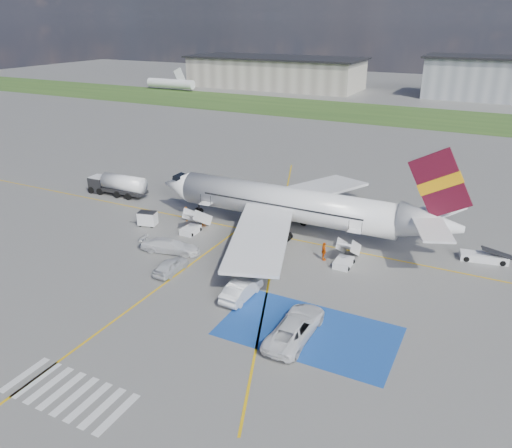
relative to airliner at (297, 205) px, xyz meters
The scene contains 22 objects.
ground 14.48m from the airliner, 96.14° to the right, with size 400.00×400.00×0.00m, color #60605E.
grass_strip 81.08m from the airliner, 91.06° to the left, with size 400.00×30.00×0.01m, color #2D4C1E.
taxiway_line_main 4.21m from the airliner, 126.97° to the right, with size 120.00×0.20×0.01m, color gold.
taxiway_line_cross 25.10m from the airliner, 105.17° to the right, with size 0.20×60.00×0.01m, color gold.
taxiway_line_diag 4.21m from the airliner, 126.97° to the right, with size 0.20×60.00×0.01m, color gold.
staging_box 20.19m from the airliner, 64.74° to the right, with size 14.00×8.00×0.01m, color #194498.
crosswalk 32.35m from the airliner, 95.90° to the right, with size 9.00×4.00×0.01m.
terminal_west 129.04m from the airliner, 115.97° to the left, with size 60.00×22.00×10.00m, color gray.
terminal_centre 122.43m from the airliner, 81.31° to the left, with size 48.00×18.00×12.00m, color gray.
airliner is the anchor object (origin of this frame).
airstairs_fwd 12.52m from the airliner, 154.30° to the right, with size 1.90×5.20×3.60m.
airstairs_aft 9.59m from the airliner, 35.25° to the right, with size 1.90×5.20×3.60m.
fuel_tanker 27.72m from the airliner, behind, with size 8.96×2.78×3.03m.
gpu_cart 18.13m from the airliner, 159.75° to the right, with size 2.42×1.84×1.80m.
belt_loader 20.47m from the airliner, ahead, with size 5.13×2.59×1.49m.
car_silver_a 16.68m from the airliner, 116.22° to the right, with size 1.74×4.32×1.47m, color silver.
car_silver_b 16.09m from the airliner, 85.63° to the right, with size 1.79×5.12×1.69m, color #B2B4B9.
van_white_a 20.73m from the airliner, 67.83° to the right, with size 2.71×5.88×2.21m, color white.
van_white_b 15.10m from the airliner, 132.45° to the right, with size 2.00×4.92×1.93m, color silver.
crew_fwd 11.46m from the airliner, 162.11° to the right, with size 0.56×0.37×1.54m, color orange.
crew_nose 14.13m from the airliner, 168.36° to the right, with size 0.88×0.69×1.82m, color orange.
crew_aft 7.88m from the airliner, 45.64° to the right, with size 1.16×0.48×1.97m, color orange.
Camera 1 is at (21.41, -35.98, 23.41)m, focal length 35.00 mm.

